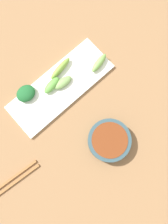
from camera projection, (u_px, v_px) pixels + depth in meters
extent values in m
cube|color=olive|center=(82.00, 107.00, 0.85)|extent=(2.10, 2.10, 0.02)
cylinder|color=#2E4851|center=(109.00, 140.00, 0.79)|extent=(0.14, 0.14, 0.04)
cylinder|color=maroon|center=(109.00, 140.00, 0.79)|extent=(0.12, 0.12, 0.03)
cube|color=white|center=(60.00, 87.00, 0.84)|extent=(0.14, 0.39, 0.01)
ellipsoid|color=#1A5B29|center=(26.00, 93.00, 0.82)|extent=(0.06, 0.07, 0.03)
ellipsoid|color=#76AE53|center=(99.00, 63.00, 0.84)|extent=(0.04, 0.08, 0.03)
ellipsoid|color=#78A63D|center=(60.00, 68.00, 0.84)|extent=(0.04, 0.10, 0.03)
ellipsoid|color=#5CA342|center=(52.00, 85.00, 0.82)|extent=(0.04, 0.08, 0.02)
ellipsoid|color=#76A157|center=(63.00, 83.00, 0.83)|extent=(0.04, 0.07, 0.02)
cube|color=#905F31|center=(10.00, 186.00, 0.79)|extent=(0.03, 0.23, 0.01)
cube|color=#905F31|center=(7.00, 182.00, 0.79)|extent=(0.03, 0.23, 0.01)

